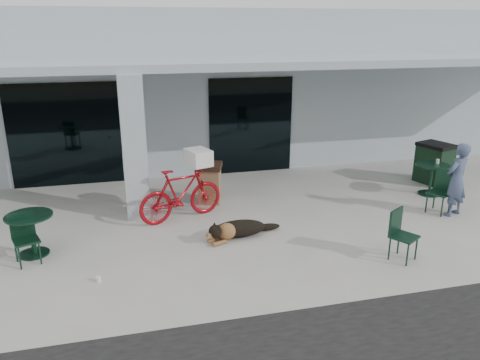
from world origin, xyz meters
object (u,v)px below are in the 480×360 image
object	(u,v)px
bicycle	(181,194)
cafe_table_near	(31,235)
dog	(239,228)
cafe_chair_near	(26,240)
cafe_table_far	(431,180)
person	(457,180)
trash_receptacle	(210,183)
cafe_chair_far_a	(404,236)
wheeled_bin	(434,163)
cafe_chair_far_b	(440,192)

from	to	relation	value
bicycle	cafe_table_near	bearing A→B (deg)	90.26
dog	cafe_table_near	world-z (taller)	cafe_table_near
cafe_chair_near	cafe_table_near	bearing A→B (deg)	64.60
bicycle	cafe_chair_near	size ratio (longest dim) A/B	2.12
cafe_table_far	person	distance (m)	1.42
cafe_table_far	trash_receptacle	distance (m)	5.54
cafe_table_far	cafe_chair_far_a	bearing A→B (deg)	-131.67
dog	person	xyz separation A→B (m)	(4.93, -0.01, 0.62)
wheeled_bin	cafe_chair_far_a	bearing A→B (deg)	-149.20
cafe_chair_far_a	trash_receptacle	bearing A→B (deg)	96.11
cafe_table_far	cafe_chair_far_a	world-z (taller)	cafe_chair_far_a
trash_receptacle	wheeled_bin	world-z (taller)	wheeled_bin
cafe_table_near	trash_receptacle	xyz separation A→B (m)	(3.68, 1.92, 0.09)
cafe_chair_far_a	wheeled_bin	size ratio (longest dim) A/B	0.86
cafe_chair_near	wheeled_bin	xyz separation A→B (m)	(9.83, 2.26, 0.08)
cafe_chair_far_a	wheeled_bin	distance (m)	4.96
cafe_chair_near	wheeled_bin	distance (m)	10.08
dog	cafe_chair_far_b	xyz separation A→B (m)	(4.68, 0.18, 0.29)
cafe_table_far	trash_receptacle	bearing A→B (deg)	171.69
cafe_table_near	cafe_chair_far_b	size ratio (longest dim) A/B	0.85
person	trash_receptacle	xyz separation A→B (m)	(-5.15, 2.11, -0.35)
cafe_chair_near	cafe_chair_far_b	distance (m)	8.61
cafe_chair_far_b	wheeled_bin	distance (m)	2.27
cafe_chair_near	cafe_chair_far_b	world-z (taller)	cafe_chair_far_b
bicycle	wheeled_bin	xyz separation A→B (m)	(6.91, 0.90, -0.04)
bicycle	cafe_table_far	size ratio (longest dim) A/B	2.34
cafe_table_far	trash_receptacle	size ratio (longest dim) A/B	0.87
cafe_table_near	cafe_chair_far_b	bearing A→B (deg)	-0.01
dog	wheeled_bin	distance (m)	6.27
cafe_chair_near	cafe_chair_far_a	world-z (taller)	cafe_chair_far_a
cafe_chair_far_a	bicycle	bearing A→B (deg)	110.82
cafe_table_far	trash_receptacle	world-z (taller)	trash_receptacle
cafe_chair_near	person	bearing A→B (deg)	-19.92
wheeled_bin	cafe_table_far	bearing A→B (deg)	-146.80
cafe_table_far	cafe_chair_far_a	distance (m)	3.94
trash_receptacle	person	bearing A→B (deg)	-22.27
dog	wheeled_bin	world-z (taller)	wheeled_bin
bicycle	dog	xyz separation A→B (m)	(1.01, -1.20, -0.38)
bicycle	cafe_chair_near	distance (m)	3.22
cafe_table_near	cafe_chair_near	bearing A→B (deg)	-94.50
dog	bicycle	bearing A→B (deg)	108.46
trash_receptacle	cafe_chair_far_b	bearing A→B (deg)	-21.39
cafe_table_far	cafe_chair_far_a	xyz separation A→B (m)	(-2.62, -2.94, 0.08)
bicycle	cafe_chair_far_a	size ratio (longest dim) A/B	2.08
trash_receptacle	wheeled_bin	bearing A→B (deg)	0.00
cafe_table_near	person	xyz separation A→B (m)	(8.83, -0.19, 0.43)
person	cafe_chair_near	bearing A→B (deg)	-19.77
cafe_chair_far_b	cafe_table_far	bearing A→B (deg)	124.45
bicycle	person	distance (m)	6.07
cafe_table_near	dog	bearing A→B (deg)	-2.67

